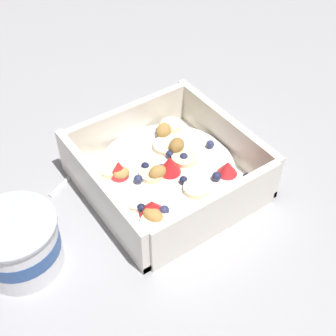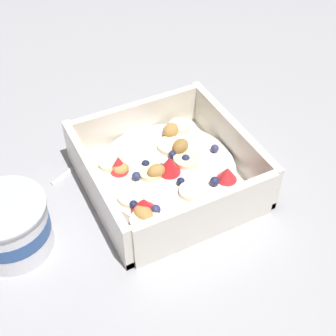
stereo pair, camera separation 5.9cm
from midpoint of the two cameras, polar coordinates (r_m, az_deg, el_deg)
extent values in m
plane|color=#9E9EA3|center=(0.62, -2.31, -1.62)|extent=(2.40, 2.40, 0.00)
cube|color=white|center=(0.61, -2.78, -1.81)|extent=(0.20, 0.20, 0.01)
cube|color=white|center=(0.63, 4.50, 3.62)|extent=(0.20, 0.01, 0.07)
cube|color=white|center=(0.56, -11.17, -3.83)|extent=(0.20, 0.01, 0.07)
cube|color=white|center=(0.54, 2.76, -5.80)|extent=(0.01, 0.18, 0.07)
cube|color=white|center=(0.65, -7.48, 4.96)|extent=(0.01, 0.18, 0.07)
cylinder|color=white|center=(0.60, -2.82, -0.95)|extent=(0.18, 0.18, 0.02)
cylinder|color=#F7EFC6|center=(0.53, -4.72, -6.85)|extent=(0.04, 0.04, 0.01)
cylinder|color=#F4EAB7|center=(0.62, -2.95, 2.60)|extent=(0.04, 0.04, 0.01)
cylinder|color=beige|center=(0.60, -9.93, -0.14)|extent=(0.04, 0.04, 0.01)
cylinder|color=beige|center=(0.66, -2.22, 5.12)|extent=(0.04, 0.04, 0.01)
cylinder|color=#F4EAB7|center=(0.57, 0.44, -2.70)|extent=(0.05, 0.05, 0.01)
cylinder|color=beige|center=(0.58, -4.79, -1.02)|extent=(0.04, 0.04, 0.01)
cylinder|color=beige|center=(0.61, -0.81, 1.18)|extent=(0.04, 0.04, 0.01)
cylinder|color=#F7EFC6|center=(0.56, -6.80, -4.07)|extent=(0.05, 0.05, 0.01)
cone|color=red|center=(0.58, -8.91, -0.24)|extent=(0.03, 0.03, 0.02)
cone|color=red|center=(0.58, 4.44, -0.11)|extent=(0.03, 0.03, 0.02)
cone|color=red|center=(0.58, -2.69, 0.27)|extent=(0.04, 0.04, 0.02)
cone|color=red|center=(0.54, -5.11, -4.98)|extent=(0.04, 0.04, 0.02)
sphere|color=#23284C|center=(0.58, 3.06, -1.18)|extent=(0.01, 0.01, 0.01)
sphere|color=#191E3D|center=(0.57, -1.04, -1.63)|extent=(0.01, 0.01, 0.01)
sphere|color=#191E3D|center=(0.58, 6.77, -1.36)|extent=(0.01, 0.01, 0.01)
sphere|color=#23284C|center=(0.60, -0.95, 1.30)|extent=(0.01, 0.01, 0.01)
sphere|color=navy|center=(0.64, -3.69, 4.44)|extent=(0.01, 0.01, 0.01)
sphere|color=navy|center=(0.62, 2.75, 2.55)|extent=(0.01, 0.01, 0.01)
sphere|color=#191E3D|center=(0.59, -5.66, 0.06)|extent=(0.01, 0.01, 0.01)
sphere|color=navy|center=(0.54, -3.60, -5.35)|extent=(0.01, 0.01, 0.01)
sphere|color=#23284C|center=(0.61, -2.57, 1.56)|extent=(0.01, 0.01, 0.01)
sphere|color=navy|center=(0.58, -6.77, -1.31)|extent=(0.01, 0.01, 0.01)
sphere|color=navy|center=(0.59, -3.51, -0.35)|extent=(0.01, 0.01, 0.01)
sphere|color=#191E3D|center=(0.55, -6.40, -5.03)|extent=(0.01, 0.01, 0.01)
ellipsoid|color=#AD7F42|center=(0.54, -5.03, -5.91)|extent=(0.03, 0.03, 0.01)
ellipsoid|color=tan|center=(0.59, -8.58, -0.75)|extent=(0.02, 0.02, 0.01)
ellipsoid|color=#AD7F42|center=(0.58, -4.21, -0.66)|extent=(0.02, 0.02, 0.02)
ellipsoid|color=olive|center=(0.61, -1.70, 2.62)|extent=(0.03, 0.03, 0.02)
ellipsoid|color=#AD7F42|center=(0.64, -3.19, 4.48)|extent=(0.03, 0.03, 0.02)
ellipsoid|color=silver|center=(0.70, -8.93, 4.59)|extent=(0.05, 0.06, 0.01)
cylinder|color=silver|center=(0.65, -13.34, 0.19)|extent=(0.06, 0.12, 0.01)
cylinder|color=white|center=(0.54, -20.78, -8.91)|extent=(0.09, 0.09, 0.07)
cylinder|color=#2D5193|center=(0.54, -20.87, -8.70)|extent=(0.09, 0.09, 0.02)
cylinder|color=#B7BCC6|center=(0.52, -21.74, -6.62)|extent=(0.09, 0.09, 0.00)
camera|label=1|loc=(0.03, -92.87, -2.81)|focal=49.90mm
camera|label=2|loc=(0.03, 87.13, 2.81)|focal=49.90mm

